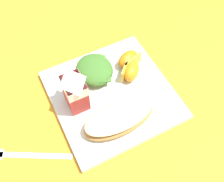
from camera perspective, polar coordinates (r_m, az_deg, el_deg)
name	(u,v)px	position (r m, az deg, el deg)	size (l,w,h in m)	color
ground	(112,97)	(0.64, 0.00, -1.22)	(3.00, 3.00, 0.00)	orange
white_plate	(112,95)	(0.64, 0.00, -0.85)	(0.28, 0.28, 0.02)	white
cheesy_pizza_bread	(119,118)	(0.58, 1.59, -5.86)	(0.08, 0.17, 0.04)	#B77F42
green_salad_pile	(95,70)	(0.65, -3.85, 4.65)	(0.10, 0.09, 0.04)	#3D7028
milk_carton	(75,90)	(0.57, -8.19, 0.26)	(0.06, 0.05, 0.11)	#B7332D
orange_wedge_front	(131,71)	(0.65, 4.12, 4.45)	(0.07, 0.07, 0.04)	orange
orange_wedge_middle	(128,59)	(0.67, 3.62, 6.90)	(0.05, 0.07, 0.04)	orange
metal_fork	(22,155)	(0.61, -19.14, -13.10)	(0.11, 0.17, 0.01)	silver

